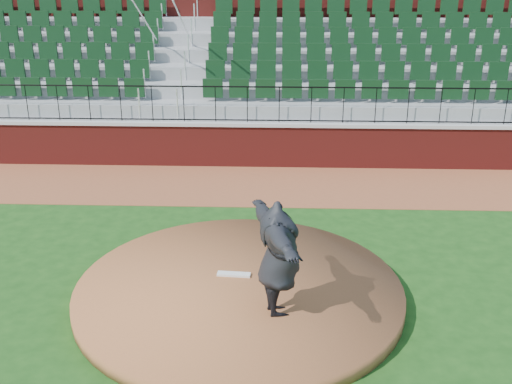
% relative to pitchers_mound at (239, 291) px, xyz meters
% --- Properties ---
extents(ground, '(90.00, 90.00, 0.00)m').
position_rel_pitchers_mound_xyz_m(ground, '(0.23, 0.37, -0.12)').
color(ground, '#174212').
rests_on(ground, ground).
extents(warning_track, '(34.00, 3.20, 0.01)m').
position_rel_pitchers_mound_xyz_m(warning_track, '(0.23, 5.77, -0.12)').
color(warning_track, brown).
rests_on(warning_track, ground).
extents(field_wall, '(34.00, 0.35, 1.20)m').
position_rel_pitchers_mound_xyz_m(field_wall, '(0.23, 7.37, 0.47)').
color(field_wall, maroon).
rests_on(field_wall, ground).
extents(wall_cap, '(34.00, 0.45, 0.10)m').
position_rel_pitchers_mound_xyz_m(wall_cap, '(0.23, 7.37, 1.12)').
color(wall_cap, '#B7B7B7').
rests_on(wall_cap, field_wall).
extents(wall_railing, '(34.00, 0.05, 1.00)m').
position_rel_pitchers_mound_xyz_m(wall_railing, '(0.23, 7.37, 1.67)').
color(wall_railing, black).
rests_on(wall_railing, wall_cap).
extents(seating_stands, '(34.00, 5.10, 4.60)m').
position_rel_pitchers_mound_xyz_m(seating_stands, '(0.23, 10.09, 2.18)').
color(seating_stands, gray).
rests_on(seating_stands, ground).
extents(concourse_wall, '(34.00, 0.50, 5.50)m').
position_rel_pitchers_mound_xyz_m(concourse_wall, '(0.23, 12.89, 2.62)').
color(concourse_wall, maroon).
rests_on(concourse_wall, ground).
extents(pitchers_mound, '(5.80, 5.80, 0.25)m').
position_rel_pitchers_mound_xyz_m(pitchers_mound, '(0.00, 0.00, 0.00)').
color(pitchers_mound, brown).
rests_on(pitchers_mound, ground).
extents(pitching_rubber, '(0.62, 0.20, 0.04)m').
position_rel_pitchers_mound_xyz_m(pitching_rubber, '(-0.12, 0.35, 0.15)').
color(pitching_rubber, white).
rests_on(pitching_rubber, pitchers_mound).
extents(pitcher, '(1.26, 2.52, 1.98)m').
position_rel_pitchers_mound_xyz_m(pitcher, '(0.70, -0.87, 1.11)').
color(pitcher, black).
rests_on(pitcher, pitchers_mound).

